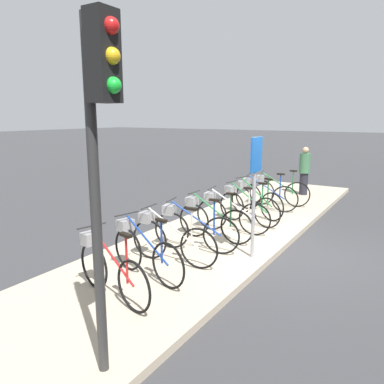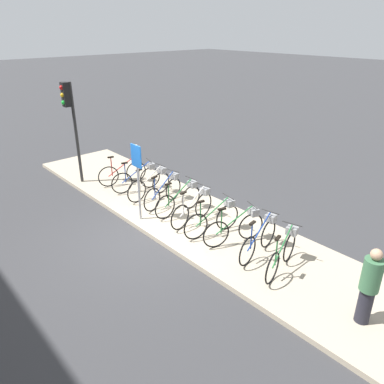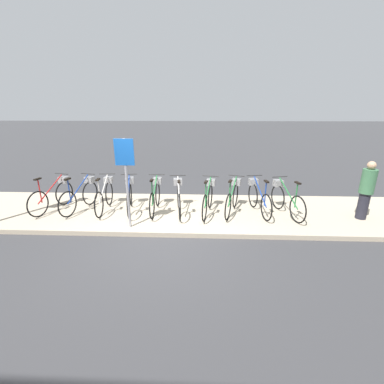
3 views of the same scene
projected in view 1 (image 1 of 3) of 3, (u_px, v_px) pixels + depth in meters
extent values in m
plane|color=#38383A|center=(282.00, 253.00, 7.28)|extent=(120.00, 120.00, 0.00)
cube|color=#B7A88E|center=(217.00, 238.00, 8.02)|extent=(14.20, 2.86, 0.12)
torus|color=black|center=(134.00, 286.00, 4.79)|extent=(0.20, 0.70, 0.71)
torus|color=black|center=(94.00, 265.00, 5.47)|extent=(0.20, 0.70, 0.71)
cylinder|color=red|center=(112.00, 256.00, 5.07)|extent=(0.26, 0.97, 0.60)
cylinder|color=red|center=(127.00, 260.00, 4.82)|extent=(0.04, 0.04, 0.64)
cube|color=black|center=(126.00, 235.00, 4.75)|extent=(0.11, 0.21, 0.04)
cylinder|color=#262626|center=(92.00, 226.00, 5.35)|extent=(0.45, 0.13, 0.02)
cube|color=gray|center=(91.00, 238.00, 5.42)|extent=(0.28, 0.25, 0.18)
torus|color=black|center=(168.00, 265.00, 5.46)|extent=(0.19, 0.70, 0.71)
torus|color=black|center=(128.00, 249.00, 6.13)|extent=(0.19, 0.70, 0.71)
cylinder|color=navy|center=(146.00, 239.00, 5.74)|extent=(0.24, 0.98, 0.60)
cylinder|color=navy|center=(162.00, 243.00, 5.49)|extent=(0.04, 0.04, 0.64)
cube|color=black|center=(161.00, 220.00, 5.42)|extent=(0.11, 0.21, 0.04)
cylinder|color=#262626|center=(127.00, 214.00, 6.01)|extent=(0.45, 0.12, 0.02)
cube|color=gray|center=(125.00, 225.00, 6.08)|extent=(0.28, 0.25, 0.18)
torus|color=black|center=(199.00, 248.00, 6.17)|extent=(0.09, 0.71, 0.71)
torus|color=black|center=(150.00, 239.00, 6.62)|extent=(0.09, 0.71, 0.71)
cylinder|color=beige|center=(173.00, 228.00, 6.33)|extent=(0.10, 0.99, 0.60)
cylinder|color=beige|center=(192.00, 229.00, 6.17)|extent=(0.03, 0.03, 0.64)
cube|color=black|center=(192.00, 209.00, 6.10)|extent=(0.08, 0.20, 0.04)
cylinder|color=#262626|center=(149.00, 206.00, 6.50)|extent=(0.46, 0.06, 0.02)
cube|color=gray|center=(147.00, 217.00, 6.56)|extent=(0.25, 0.22, 0.18)
torus|color=black|center=(221.00, 236.00, 6.82)|extent=(0.18, 0.70, 0.71)
torus|color=black|center=(172.00, 230.00, 7.15)|extent=(0.18, 0.70, 0.71)
cylinder|color=navy|center=(196.00, 218.00, 6.93)|extent=(0.24, 0.98, 0.60)
cylinder|color=navy|center=(214.00, 218.00, 6.80)|extent=(0.04, 0.04, 0.64)
cube|color=black|center=(214.00, 200.00, 6.74)|extent=(0.11, 0.21, 0.04)
cylinder|color=#262626|center=(171.00, 200.00, 7.03)|extent=(0.45, 0.12, 0.02)
cube|color=gray|center=(169.00, 210.00, 7.08)|extent=(0.28, 0.25, 0.18)
torus|color=black|center=(237.00, 227.00, 7.34)|extent=(0.05, 0.71, 0.71)
torus|color=black|center=(194.00, 220.00, 7.83)|extent=(0.05, 0.71, 0.71)
cylinder|color=#267238|center=(215.00, 210.00, 7.53)|extent=(0.05, 0.99, 0.60)
cylinder|color=#267238|center=(231.00, 211.00, 7.34)|extent=(0.03, 0.03, 0.64)
cube|color=black|center=(231.00, 194.00, 7.27)|extent=(0.07, 0.20, 0.04)
cylinder|color=#262626|center=(194.00, 192.00, 7.71)|extent=(0.46, 0.03, 0.02)
cube|color=gray|center=(192.00, 201.00, 7.77)|extent=(0.24, 0.20, 0.18)
torus|color=black|center=(255.00, 219.00, 7.91)|extent=(0.13, 0.71, 0.71)
torus|color=black|center=(212.00, 214.00, 8.30)|extent=(0.13, 0.71, 0.71)
cylinder|color=silver|center=(233.00, 204.00, 8.05)|extent=(0.16, 0.99, 0.60)
cylinder|color=silver|center=(249.00, 204.00, 7.90)|extent=(0.04, 0.04, 0.64)
cube|color=black|center=(249.00, 188.00, 7.83)|extent=(0.10, 0.21, 0.04)
cylinder|color=#262626|center=(212.00, 188.00, 8.18)|extent=(0.46, 0.08, 0.02)
cube|color=gray|center=(210.00, 196.00, 8.24)|extent=(0.26, 0.23, 0.18)
torus|color=black|center=(267.00, 213.00, 8.43)|extent=(0.16, 0.70, 0.71)
torus|color=black|center=(232.00, 206.00, 9.07)|extent=(0.16, 0.70, 0.71)
cylinder|color=#267238|center=(249.00, 197.00, 8.69)|extent=(0.20, 0.98, 0.60)
cylinder|color=#267238|center=(262.00, 198.00, 8.46)|extent=(0.04, 0.04, 0.64)
cube|color=black|center=(263.00, 183.00, 8.39)|extent=(0.10, 0.21, 0.04)
cylinder|color=#262626|center=(232.00, 182.00, 8.95)|extent=(0.46, 0.10, 0.02)
cube|color=gray|center=(231.00, 189.00, 9.02)|extent=(0.27, 0.24, 0.18)
torus|color=black|center=(272.00, 207.00, 8.99)|extent=(0.25, 0.69, 0.71)
torus|color=black|center=(242.00, 200.00, 9.72)|extent=(0.25, 0.69, 0.71)
cylinder|color=#267238|center=(257.00, 192.00, 9.30)|extent=(0.33, 0.95, 0.60)
cylinder|color=#267238|center=(268.00, 193.00, 9.03)|extent=(0.04, 0.04, 0.64)
cube|color=black|center=(268.00, 179.00, 8.96)|extent=(0.13, 0.21, 0.04)
cylinder|color=#262626|center=(242.00, 177.00, 9.60)|extent=(0.45, 0.16, 0.02)
cube|color=gray|center=(241.00, 184.00, 9.68)|extent=(0.29, 0.26, 0.18)
torus|color=black|center=(285.00, 199.00, 9.81)|extent=(0.16, 0.70, 0.71)
torus|color=black|center=(248.00, 196.00, 10.17)|extent=(0.16, 0.70, 0.71)
cylinder|color=navy|center=(267.00, 187.00, 9.93)|extent=(0.20, 0.98, 0.60)
cylinder|color=navy|center=(280.00, 187.00, 9.80)|extent=(0.04, 0.04, 0.64)
cube|color=black|center=(281.00, 174.00, 9.73)|extent=(0.10, 0.21, 0.04)
cylinder|color=#262626|center=(249.00, 174.00, 10.05)|extent=(0.46, 0.10, 0.02)
cube|color=gray|center=(247.00, 182.00, 10.11)|extent=(0.27, 0.24, 0.18)
torus|color=black|center=(297.00, 195.00, 10.39)|extent=(0.21, 0.70, 0.71)
torus|color=black|center=(262.00, 192.00, 10.68)|extent=(0.21, 0.70, 0.71)
cylinder|color=#267238|center=(280.00, 183.00, 10.48)|extent=(0.28, 0.97, 0.60)
cylinder|color=#267238|center=(293.00, 183.00, 10.37)|extent=(0.04, 0.04, 0.64)
cube|color=black|center=(293.00, 171.00, 10.30)|extent=(0.12, 0.21, 0.04)
cylinder|color=#262626|center=(263.00, 172.00, 10.56)|extent=(0.45, 0.14, 0.02)
cube|color=gray|center=(261.00, 178.00, 10.62)|extent=(0.28, 0.25, 0.18)
cylinder|color=#23232D|center=(304.00, 184.00, 12.06)|extent=(0.26, 0.26, 0.71)
cylinder|color=#3F724C|center=(305.00, 163.00, 11.92)|extent=(0.34, 0.34, 0.63)
sphere|color=tan|center=(306.00, 150.00, 11.84)|extent=(0.20, 0.20, 0.20)
cylinder|color=#2D2D2D|center=(96.00, 207.00, 3.43)|extent=(0.10, 0.10, 3.36)
cube|color=black|center=(103.00, 56.00, 3.08)|extent=(0.24, 0.20, 0.75)
sphere|color=red|center=(111.00, 26.00, 2.98)|extent=(0.14, 0.14, 0.14)
sphere|color=gold|center=(112.00, 56.00, 3.03)|extent=(0.14, 0.14, 0.14)
sphere|color=green|center=(113.00, 85.00, 3.07)|extent=(0.14, 0.14, 0.14)
cylinder|color=#99999E|center=(254.00, 199.00, 6.55)|extent=(0.06, 0.06, 2.15)
cube|color=#1959B2|center=(256.00, 155.00, 6.38)|extent=(0.44, 0.03, 0.60)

